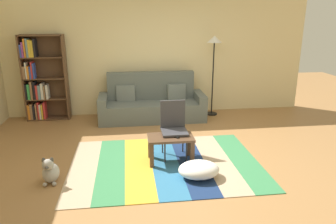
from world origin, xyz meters
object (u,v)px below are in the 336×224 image
coffee_table (171,142)px  dog (50,172)px  folding_chair (174,124)px  standing_lamp (214,50)px  bookshelf (40,81)px  tv_remote (175,136)px  pouf (199,170)px  couch (152,104)px

coffee_table → dog: bearing=-165.9°
dog → coffee_table: bearing=14.1°
dog → folding_chair: bearing=20.2°
standing_lamp → folding_chair: bearing=-119.8°
bookshelf → tv_remote: (2.53, -2.48, -0.42)m
dog → tv_remote: size_ratio=2.65×
pouf → tv_remote: tv_remote is taller
bookshelf → pouf: (2.79, -3.02, -0.72)m
coffee_table → dog: size_ratio=1.75×
dog → tv_remote: (1.78, 0.40, 0.27)m
coffee_table → couch: bearing=93.0°
pouf → dog: dog is taller
bookshelf → dog: bookshelf is taller
couch → folding_chair: couch is taller
couch → tv_remote: couch is taller
dog → folding_chair: 1.94m
couch → dog: (-1.60, -2.59, -0.18)m
pouf → bookshelf: bearing=132.7°
couch → dog: bearing=-121.6°
standing_lamp → tv_remote: standing_lamp is taller
tv_remote → bookshelf: bearing=100.5°
coffee_table → standing_lamp: standing_lamp is taller
pouf → tv_remote: (-0.26, 0.54, 0.30)m
dog → standing_lamp: size_ratio=0.23×
dog → standing_lamp: bearing=42.6°
standing_lamp → pouf: bearing=-108.2°
pouf → coffee_table: bearing=119.2°
bookshelf → tv_remote: 3.57m
bookshelf → tv_remote: bearing=-44.4°
couch → standing_lamp: (1.38, 0.15, 1.13)m
pouf → standing_lamp: size_ratio=0.33×
pouf → folding_chair: (-0.24, 0.80, 0.41)m
coffee_table → folding_chair: 0.32m
couch → tv_remote: size_ratio=15.07×
dog → standing_lamp: standing_lamp is taller
bookshelf → standing_lamp: bookshelf is taller
bookshelf → dog: (0.76, -2.88, -0.69)m
couch → pouf: (0.43, -2.74, -0.21)m
couch → coffee_table: size_ratio=3.25×
coffee_table → folding_chair: bearing=71.3°
tv_remote → folding_chair: 0.28m
bookshelf → folding_chair: bearing=-41.1°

